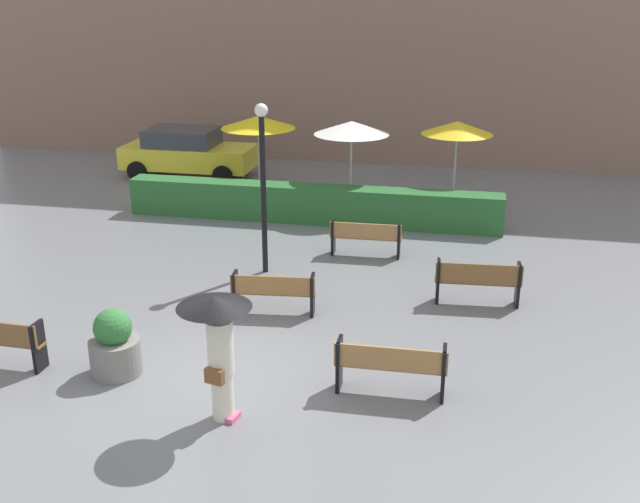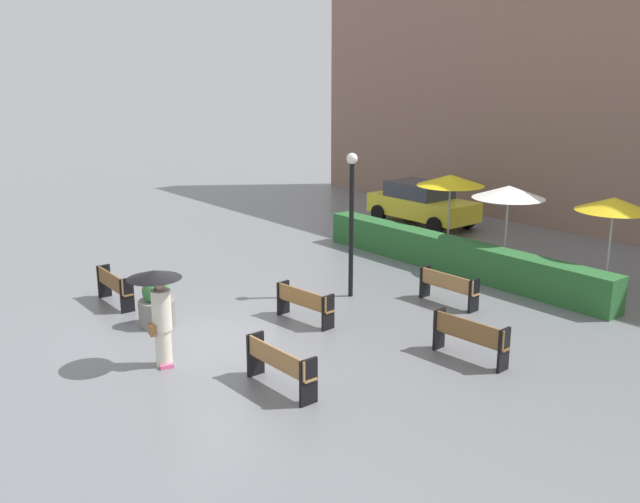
{
  "view_description": "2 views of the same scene",
  "coord_description": "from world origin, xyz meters",
  "px_view_note": "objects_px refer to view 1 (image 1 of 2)",
  "views": [
    {
      "loc": [
        3.84,
        -10.03,
        6.02
      ],
      "look_at": [
        1.14,
        3.32,
        1.05
      ],
      "focal_mm": 41.65,
      "sensor_mm": 36.0,
      "label": 1
    },
    {
      "loc": [
        12.56,
        -6.84,
        5.73
      ],
      "look_at": [
        -0.02,
        3.36,
        1.47
      ],
      "focal_mm": 39.54,
      "sensor_mm": 36.0,
      "label": 2
    }
  ],
  "objects_px": {
    "bench_near_right": "(391,365)",
    "lamp_post": "(263,171)",
    "planter_pot": "(115,346)",
    "patio_umbrella_white": "(352,128)",
    "parked_car": "(187,152)",
    "pedestrian_with_umbrella": "(218,338)",
    "patio_umbrella_yellow_far": "(457,128)",
    "bench_far_right": "(478,280)",
    "patio_umbrella_yellow": "(258,122)",
    "bench_mid_center": "(273,291)",
    "bench_back_row": "(366,236)"
  },
  "relations": [
    {
      "from": "lamp_post",
      "to": "patio_umbrella_yellow_far",
      "type": "relative_size",
      "value": 1.48
    },
    {
      "from": "planter_pot",
      "to": "parked_car",
      "type": "bearing_deg",
      "value": 105.84
    },
    {
      "from": "bench_back_row",
      "to": "patio_umbrella_yellow_far",
      "type": "xyz_separation_m",
      "value": [
        1.86,
        4.14,
        1.82
      ]
    },
    {
      "from": "bench_far_right",
      "to": "patio_umbrella_white",
      "type": "bearing_deg",
      "value": 120.93
    },
    {
      "from": "pedestrian_with_umbrella",
      "to": "lamp_post",
      "type": "xyz_separation_m",
      "value": [
        -0.94,
        5.8,
        0.95
      ]
    },
    {
      "from": "bench_far_right",
      "to": "patio_umbrella_white",
      "type": "relative_size",
      "value": 0.67
    },
    {
      "from": "parked_car",
      "to": "bench_back_row",
      "type": "bearing_deg",
      "value": -42.9
    },
    {
      "from": "bench_mid_center",
      "to": "patio_umbrella_yellow",
      "type": "relative_size",
      "value": 0.68
    },
    {
      "from": "patio_umbrella_yellow",
      "to": "bench_back_row",
      "type": "bearing_deg",
      "value": -49.05
    },
    {
      "from": "pedestrian_with_umbrella",
      "to": "patio_umbrella_yellow",
      "type": "distance_m",
      "value": 11.91
    },
    {
      "from": "lamp_post",
      "to": "patio_umbrella_white",
      "type": "xyz_separation_m",
      "value": [
        1.09,
        4.93,
        0.04
      ]
    },
    {
      "from": "bench_far_right",
      "to": "lamp_post",
      "type": "xyz_separation_m",
      "value": [
        -4.57,
        0.87,
        1.76
      ]
    },
    {
      "from": "bench_mid_center",
      "to": "bench_far_right",
      "type": "height_order",
      "value": "bench_far_right"
    },
    {
      "from": "bench_mid_center",
      "to": "bench_back_row",
      "type": "relative_size",
      "value": 0.99
    },
    {
      "from": "patio_umbrella_white",
      "to": "parked_car",
      "type": "bearing_deg",
      "value": 154.6
    },
    {
      "from": "bench_near_right",
      "to": "lamp_post",
      "type": "relative_size",
      "value": 0.47
    },
    {
      "from": "parked_car",
      "to": "lamp_post",
      "type": "bearing_deg",
      "value": -58.41
    },
    {
      "from": "pedestrian_with_umbrella",
      "to": "patio_umbrella_white",
      "type": "bearing_deg",
      "value": 89.19
    },
    {
      "from": "patio_umbrella_yellow",
      "to": "patio_umbrella_yellow_far",
      "type": "relative_size",
      "value": 0.97
    },
    {
      "from": "lamp_post",
      "to": "bench_mid_center",
      "type": "bearing_deg",
      "value": -70.46
    },
    {
      "from": "pedestrian_with_umbrella",
      "to": "planter_pot",
      "type": "xyz_separation_m",
      "value": [
        -2.12,
        0.96,
        -0.83
      ]
    },
    {
      "from": "bench_mid_center",
      "to": "pedestrian_with_umbrella",
      "type": "distance_m",
      "value": 3.8
    },
    {
      "from": "pedestrian_with_umbrella",
      "to": "parked_car",
      "type": "relative_size",
      "value": 0.47
    },
    {
      "from": "bench_far_right",
      "to": "planter_pot",
      "type": "bearing_deg",
      "value": -145.33
    },
    {
      "from": "bench_near_right",
      "to": "planter_pot",
      "type": "height_order",
      "value": "planter_pot"
    },
    {
      "from": "bench_mid_center",
      "to": "parked_car",
      "type": "xyz_separation_m",
      "value": [
        -5.48,
        9.8,
        0.34
      ]
    },
    {
      "from": "bench_far_right",
      "to": "patio_umbrella_yellow",
      "type": "xyz_separation_m",
      "value": [
        -6.32,
        6.64,
        1.7
      ]
    },
    {
      "from": "bench_near_right",
      "to": "patio_umbrella_yellow",
      "type": "xyz_separation_m",
      "value": [
        -5.02,
        10.39,
        1.71
      ]
    },
    {
      "from": "bench_back_row",
      "to": "patio_umbrella_yellow",
      "type": "bearing_deg",
      "value": 130.95
    },
    {
      "from": "bench_near_right",
      "to": "patio_umbrella_yellow_far",
      "type": "xyz_separation_m",
      "value": [
        0.61,
        10.18,
        1.8
      ]
    },
    {
      "from": "bench_near_right",
      "to": "parked_car",
      "type": "relative_size",
      "value": 0.41
    },
    {
      "from": "bench_far_right",
      "to": "planter_pot",
      "type": "relative_size",
      "value": 1.49
    },
    {
      "from": "bench_mid_center",
      "to": "lamp_post",
      "type": "height_order",
      "value": "lamp_post"
    },
    {
      "from": "planter_pot",
      "to": "patio_umbrella_yellow_far",
      "type": "distance_m",
      "value": 11.71
    },
    {
      "from": "bench_near_right",
      "to": "bench_far_right",
      "type": "distance_m",
      "value": 3.97
    },
    {
      "from": "bench_mid_center",
      "to": "patio_umbrella_white",
      "type": "height_order",
      "value": "patio_umbrella_white"
    },
    {
      "from": "pedestrian_with_umbrella",
      "to": "patio_umbrella_yellow",
      "type": "height_order",
      "value": "patio_umbrella_yellow"
    },
    {
      "from": "bench_near_right",
      "to": "lamp_post",
      "type": "bearing_deg",
      "value": 125.25
    },
    {
      "from": "planter_pot",
      "to": "lamp_post",
      "type": "height_order",
      "value": "lamp_post"
    },
    {
      "from": "parked_car",
      "to": "patio_umbrella_yellow_far",
      "type": "bearing_deg",
      "value": -13.91
    },
    {
      "from": "bench_near_right",
      "to": "bench_far_right",
      "type": "height_order",
      "value": "bench_far_right"
    },
    {
      "from": "bench_near_right",
      "to": "bench_back_row",
      "type": "distance_m",
      "value": 6.17
    },
    {
      "from": "patio_umbrella_yellow_far",
      "to": "pedestrian_with_umbrella",
      "type": "bearing_deg",
      "value": -104.49
    },
    {
      "from": "lamp_post",
      "to": "patio_umbrella_yellow_far",
      "type": "xyz_separation_m",
      "value": [
        3.88,
        5.56,
        0.03
      ]
    },
    {
      "from": "pedestrian_with_umbrella",
      "to": "patio_umbrella_yellow",
      "type": "bearing_deg",
      "value": 103.12
    },
    {
      "from": "patio_umbrella_white",
      "to": "parked_car",
      "type": "distance_m",
      "value": 6.62
    },
    {
      "from": "planter_pot",
      "to": "parked_car",
      "type": "distance_m",
      "value": 13.04
    },
    {
      "from": "planter_pot",
      "to": "patio_umbrella_yellow",
      "type": "distance_m",
      "value": 10.77
    },
    {
      "from": "pedestrian_with_umbrella",
      "to": "parked_car",
      "type": "distance_m",
      "value": 14.65
    },
    {
      "from": "bench_near_right",
      "to": "bench_back_row",
      "type": "bearing_deg",
      "value": 101.66
    }
  ]
}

